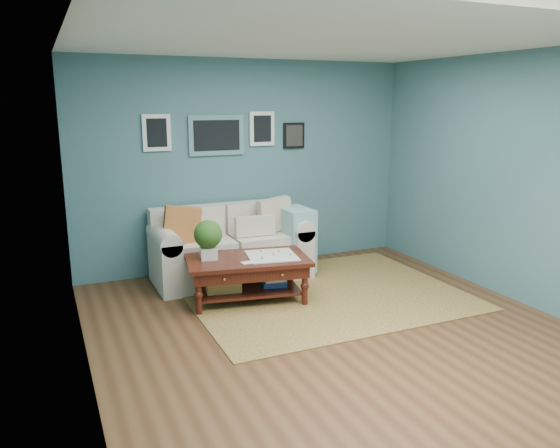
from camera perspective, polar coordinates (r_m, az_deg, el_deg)
room_shell at (r=5.00m, az=6.24°, el=3.25°), size 5.00×5.02×2.70m
area_rug at (r=6.35m, az=4.63°, el=-7.28°), size 3.04×2.43×0.01m
loveseat at (r=6.83m, az=-4.55°, el=-2.29°), size 1.95×0.88×1.00m
coffee_table at (r=6.03m, az=-4.09°, el=-4.32°), size 1.43×0.99×0.92m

